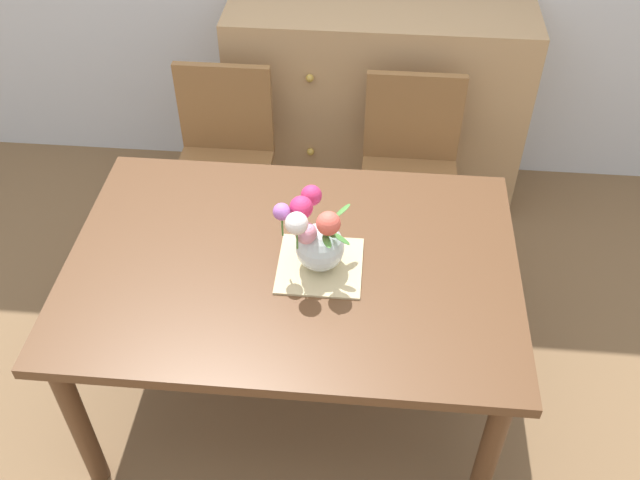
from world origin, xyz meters
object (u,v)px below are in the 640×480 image
Objects in this scene: dresser at (376,107)px; dining_table at (293,278)px; chair_right at (410,163)px; flower_vase at (316,237)px; chair_left at (224,153)px.

dining_table is at bearing -100.66° from dresser.
dresser is (-0.16, 0.47, -0.02)m from chair_right.
chair_right is at bearing -70.74° from dresser.
dining_table is 1.08× the size of dresser.
flower_vase is (-0.17, -1.35, 0.36)m from dresser.
chair_left is at bearing 119.43° from flower_vase.
dining_table is 0.96m from chair_left.
dresser reaches higher than chair_right.
dresser is at bearing -70.74° from chair_right.
dresser is at bearing -144.72° from chair_left.
chair_left reaches higher than dining_table.
dining_table is 1.68× the size of chair_left.
chair_right is 1.00m from flower_vase.
flower_vase reaches higher than chair_left.
dresser is (0.25, 1.33, -0.14)m from dining_table.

